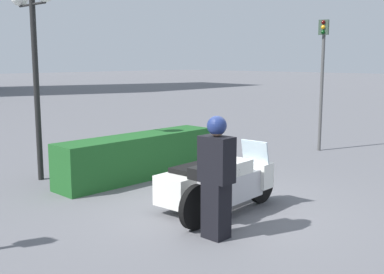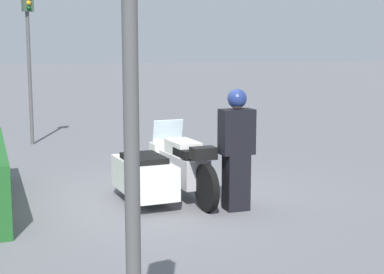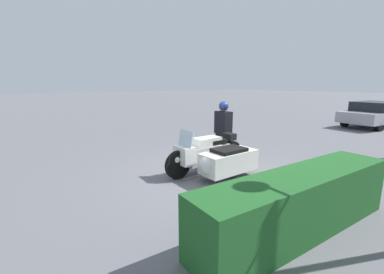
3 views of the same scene
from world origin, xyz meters
name	(u,v)px [view 3 (image 3 of 3)]	position (x,y,z in m)	size (l,w,h in m)	color
ground_plane	(216,175)	(0.00, 0.00, 0.00)	(160.00, 160.00, 0.00)	slate
police_motorcycle	(216,157)	(0.03, 0.00, 0.47)	(2.53, 1.28, 1.17)	black
officer_rider	(223,130)	(-0.94, -0.89, 0.94)	(0.30, 0.49, 1.79)	black
hedge_bush_curbside	(299,203)	(0.55, 2.69, 0.47)	(3.81, 0.79, 0.95)	#1E5623
parked_car_background	(375,114)	(-11.98, -1.30, 0.72)	(4.31, 2.06, 1.36)	#9E9EA3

